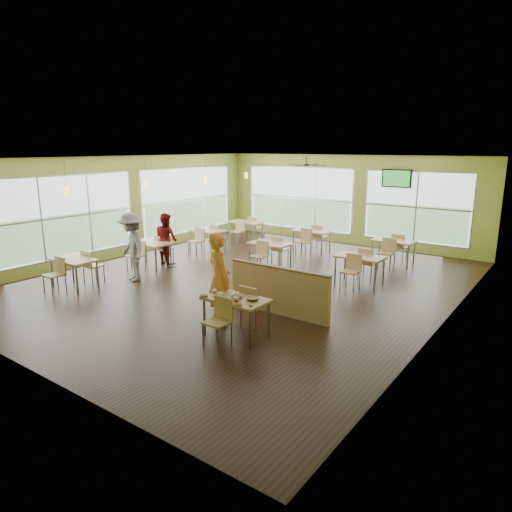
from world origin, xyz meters
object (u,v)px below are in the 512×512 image
object	(u,v)px
half_wall_divider	(279,290)
man_plaid	(219,279)
food_basket	(253,299)
main_table	(236,304)

from	to	relation	value
half_wall_divider	man_plaid	xyz separation A→B (m)	(-0.66, -1.15, 0.42)
food_basket	main_table	bearing A→B (deg)	-167.44
half_wall_divider	man_plaid	world-z (taller)	man_plaid
half_wall_divider	man_plaid	bearing A→B (deg)	-119.76
man_plaid	food_basket	distance (m)	1.02
main_table	half_wall_divider	xyz separation A→B (m)	(0.00, 1.45, -0.11)
main_table	half_wall_divider	distance (m)	1.45
main_table	food_basket	size ratio (longest dim) A/B	6.74
food_basket	half_wall_divider	bearing A→B (deg)	103.30
half_wall_divider	man_plaid	size ratio (longest dim) A/B	1.27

